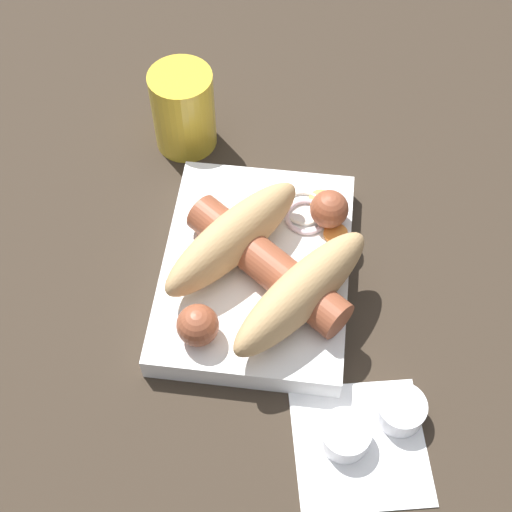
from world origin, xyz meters
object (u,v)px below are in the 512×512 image
at_px(sausage, 267,264).
at_px(condiment_cup_far, 400,411).
at_px(food_tray, 256,270).
at_px(bread_roll, 267,264).
at_px(condiment_cup_near, 345,436).
at_px(drink_glass, 183,110).

bearing_deg(sausage, condiment_cup_far, 48.72).
relative_size(food_tray, bread_roll, 1.11).
bearing_deg(condiment_cup_near, condiment_cup_far, 121.42).
bearing_deg(condiment_cup_far, bread_roll, -129.76).
distance_m(condiment_cup_near, drink_glass, 0.36).
xyz_separation_m(bread_roll, drink_glass, (-0.18, -0.11, -0.01)).
distance_m(condiment_cup_near, condiment_cup_far, 0.05).
bearing_deg(drink_glass, condiment_cup_far, 38.82).
relative_size(condiment_cup_near, condiment_cup_far, 1.00).
relative_size(sausage, drink_glass, 1.89).
height_order(food_tray, condiment_cup_far, food_tray).
bearing_deg(condiment_cup_far, condiment_cup_near, -58.58).
distance_m(food_tray, condiment_cup_near, 0.17).
height_order(condiment_cup_near, drink_glass, drink_glass).
xyz_separation_m(bread_roll, condiment_cup_near, (0.13, 0.08, -0.04)).
relative_size(bread_roll, sausage, 1.18).
distance_m(bread_roll, condiment_cup_far, 0.16).
height_order(food_tray, bread_roll, bread_roll).
relative_size(food_tray, condiment_cup_far, 5.45).
relative_size(bread_roll, condiment_cup_far, 4.89).
bearing_deg(condiment_cup_near, food_tray, -148.58).
xyz_separation_m(sausage, condiment_cup_near, (0.13, 0.08, -0.03)).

